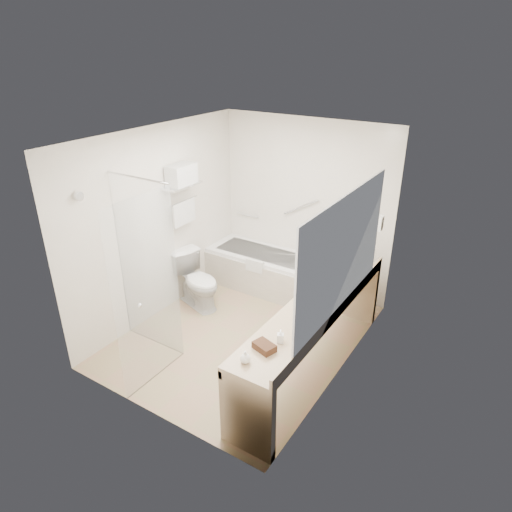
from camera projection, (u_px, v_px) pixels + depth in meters
The scene contains 25 objects.
floor at pixel (243, 335), 5.82m from camera, with size 3.20×3.20×0.00m, color #9C8860.
ceiling at pixel (241, 137), 4.74m from camera, with size 2.60×3.20×0.10m, color white.
wall_back at pixel (305, 207), 6.50m from camera, with size 2.60×0.10×2.50m, color beige.
wall_front at pixel (142, 308), 4.06m from camera, with size 2.60×0.10×2.50m, color beige.
wall_left at pixel (159, 224), 5.91m from camera, with size 0.10×3.20×2.50m, color beige.
wall_right at pixel (348, 274), 4.65m from camera, with size 0.10×3.20×2.50m, color beige.
bathtub at pixel (261, 269), 6.89m from camera, with size 1.60×0.73×0.59m.
grab_bar_short at pixel (248, 215), 7.06m from camera, with size 0.03×0.03×0.40m, color silver.
grab_bar_long at pixel (300, 207), 6.49m from camera, with size 0.03×0.03×0.60m, color silver.
shower_enclosure at pixel (147, 278), 4.96m from camera, with size 0.96×0.91×2.11m.
towel_shelf at pixel (182, 181), 5.89m from camera, with size 0.24×0.55×0.81m.
vanity_counter at pixel (313, 323), 4.93m from camera, with size 0.55×2.70×0.95m.
sink at pixel (332, 294), 5.14m from camera, with size 0.40×0.52×0.14m, color white.
faucet at pixel (345, 289), 5.03m from camera, with size 0.03×0.03×0.14m, color silver.
mirror at pixel (343, 253), 4.41m from camera, with size 0.02×2.00×1.20m, color #B5BAC2.
hairdryer_unit at pixel (379, 223), 5.39m from camera, with size 0.08×0.10×0.18m, color white.
toilet at pixel (198, 281), 6.33m from camera, with size 0.43×0.77×0.76m, color white.
amenity_basket at pixel (264, 347), 4.16m from camera, with size 0.20×0.14×0.07m, color #422317.
soap_bottle_a at pixel (280, 339), 4.26m from camera, with size 0.06×0.14×0.06m, color white.
soap_bottle_b at pixel (245, 358), 3.99m from camera, with size 0.09×0.12×0.09m, color white.
water_bottle_left at pixel (354, 256), 5.79m from camera, with size 0.05×0.05×0.17m.
water_bottle_mid at pixel (336, 283), 5.14m from camera, with size 0.06×0.06×0.18m.
water_bottle_right at pixel (359, 256), 5.75m from camera, with size 0.06×0.06×0.21m.
drinking_glass_near at pixel (334, 265), 5.62m from camera, with size 0.07×0.07×0.09m, color silver.
drinking_glass_far at pixel (312, 292), 5.05m from camera, with size 0.06×0.06×0.08m, color silver.
Camera 1 is at (2.72, -3.97, 3.43)m, focal length 32.00 mm.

